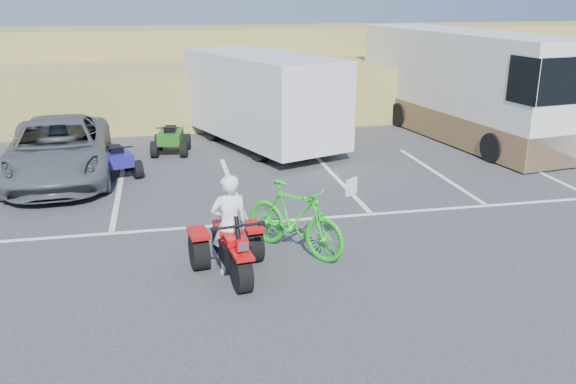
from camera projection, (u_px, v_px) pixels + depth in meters
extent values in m
plane|color=#353538|center=(266.00, 274.00, 10.30)|extent=(100.00, 100.00, 0.00)
cube|color=white|center=(119.00, 193.00, 14.44)|extent=(0.12, 5.00, 0.01)
cube|color=white|center=(232.00, 186.00, 14.95)|extent=(0.12, 5.00, 0.01)
cube|color=white|center=(338.00, 179.00, 15.47)|extent=(0.12, 5.00, 0.01)
cube|color=white|center=(437.00, 173.00, 15.99)|extent=(0.12, 5.00, 0.01)
cube|color=white|center=(530.00, 167.00, 16.51)|extent=(0.12, 5.00, 0.01)
cube|color=white|center=(247.00, 223.00, 12.54)|extent=(28.00, 0.12, 0.01)
cube|color=#9C9146|center=(204.00, 90.00, 23.01)|extent=(40.00, 6.00, 2.00)
cube|color=#9C9146|center=(197.00, 54.00, 25.95)|extent=(40.00, 4.00, 2.20)
imported|color=white|center=(230.00, 225.00, 10.09)|extent=(0.68, 0.49, 1.74)
imported|color=#14BF19|center=(294.00, 218.00, 10.97)|extent=(1.85, 2.10, 1.32)
imported|color=#4E5156|center=(58.00, 149.00, 15.37)|extent=(2.83, 5.54, 1.50)
cube|color=silver|center=(263.00, 96.00, 18.38)|extent=(4.38, 6.42, 2.48)
cylinder|color=black|center=(263.00, 135.00, 18.75)|extent=(2.29, 1.44, 0.70)
cube|color=silver|center=(461.00, 83.00, 19.76)|extent=(3.66, 9.44, 3.31)
cube|color=brown|center=(458.00, 120.00, 20.13)|extent=(3.71, 9.45, 0.92)
cube|color=black|center=(573.00, 81.00, 15.43)|extent=(2.09, 0.34, 1.20)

